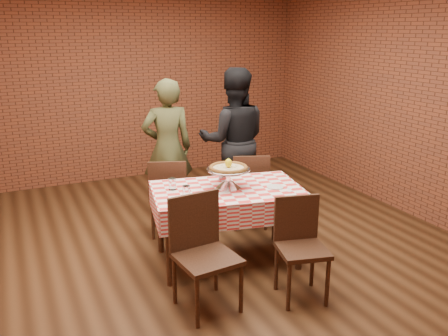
{
  "coord_description": "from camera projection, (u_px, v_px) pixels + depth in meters",
  "views": [
    {
      "loc": [
        -1.7,
        -4.06,
        2.25
      ],
      "look_at": [
        0.18,
        -0.04,
        0.93
      ],
      "focal_mm": 38.06,
      "sensor_mm": 36.0,
      "label": 1
    }
  ],
  "objects": [
    {
      "name": "chair_far_right",
      "position": [
        249.0,
        189.0,
        5.51
      ],
      "size": [
        0.53,
        0.53,
        0.89
      ],
      "primitive_type": null,
      "rotation": [
        0.0,
        0.0,
        2.78
      ],
      "color": "#442717",
      "rests_on": "ground"
    },
    {
      "name": "sweetener_packet_b",
      "position": [
        290.0,
        188.0,
        4.55
      ],
      "size": [
        0.06,
        0.06,
        0.0
      ],
      "primitive_type": "cube",
      "rotation": [
        0.0,
        0.0,
        -0.63
      ],
      "color": "white",
      "rests_on": "tablecloth"
    },
    {
      "name": "chair_near_right",
      "position": [
        302.0,
        251.0,
        3.99
      ],
      "size": [
        0.48,
        0.48,
        0.87
      ],
      "primitive_type": null,
      "rotation": [
        0.0,
        0.0,
        -0.24
      ],
      "color": "#442717",
      "rests_on": "ground"
    },
    {
      "name": "pizza",
      "position": [
        228.0,
        168.0,
        4.53
      ],
      "size": [
        0.46,
        0.46,
        0.03
      ],
      "primitive_type": "cylinder",
      "rotation": [
        0.0,
        0.0,
        -0.28
      ],
      "color": "#CBBB8F",
      "rests_on": "pizza_stand"
    },
    {
      "name": "side_plate",
      "position": [
        275.0,
        187.0,
        4.58
      ],
      "size": [
        0.19,
        0.19,
        0.01
      ],
      "primitive_type": "cylinder",
      "rotation": [
        0.0,
        0.0,
        -0.19
      ],
      "color": "white",
      "rests_on": "tablecloth"
    },
    {
      "name": "water_glass_right",
      "position": [
        172.0,
        184.0,
        4.51
      ],
      "size": [
        0.08,
        0.08,
        0.11
      ],
      "primitive_type": "cylinder",
      "rotation": [
        0.0,
        0.0,
        -0.19
      ],
      "color": "white",
      "rests_on": "tablecloth"
    },
    {
      "name": "diner_black",
      "position": [
        234.0,
        141.0,
        5.88
      ],
      "size": [
        1.06,
        0.95,
        1.79
      ],
      "primitive_type": "imported",
      "rotation": [
        0.0,
        0.0,
        2.77
      ],
      "color": "black",
      "rests_on": "ground"
    },
    {
      "name": "ground",
      "position": [
        207.0,
        256.0,
        4.85
      ],
      "size": [
        6.0,
        6.0,
        0.0
      ],
      "primitive_type": "plane",
      "color": "black",
      "rests_on": "ground"
    },
    {
      "name": "water_glass_left",
      "position": [
        186.0,
        192.0,
        4.3
      ],
      "size": [
        0.08,
        0.08,
        0.11
      ],
      "primitive_type": "cylinder",
      "rotation": [
        0.0,
        0.0,
        -0.19
      ],
      "color": "white",
      "rests_on": "tablecloth"
    },
    {
      "name": "back_wall",
      "position": [
        127.0,
        83.0,
        7.05
      ],
      "size": [
        5.5,
        0.0,
        5.5
      ],
      "primitive_type": "plane",
      "rotation": [
        1.57,
        0.0,
        0.0
      ],
      "color": "brown",
      "rests_on": "ground"
    },
    {
      "name": "chair_far_left",
      "position": [
        169.0,
        196.0,
        5.29
      ],
      "size": [
        0.53,
        0.53,
        0.89
      ],
      "primitive_type": null,
      "rotation": [
        0.0,
        0.0,
        2.78
      ],
      "color": "#442717",
      "rests_on": "ground"
    },
    {
      "name": "table",
      "position": [
        227.0,
        225.0,
        4.66
      ],
      "size": [
        1.54,
        1.1,
        0.75
      ],
      "primitive_type": "cube",
      "rotation": [
        0.0,
        0.0,
        -0.19
      ],
      "color": "#442717",
      "rests_on": "ground"
    },
    {
      "name": "lemon",
      "position": [
        228.0,
        163.0,
        4.52
      ],
      "size": [
        0.08,
        0.08,
        0.09
      ],
      "primitive_type": "ellipsoid",
      "rotation": [
        0.0,
        0.0,
        -0.28
      ],
      "color": "yellow",
      "rests_on": "pizza"
    },
    {
      "name": "condiment_caddy",
      "position": [
        222.0,
        173.0,
        4.8
      ],
      "size": [
        0.11,
        0.09,
        0.15
      ],
      "primitive_type": "cube",
      "rotation": [
        0.0,
        0.0,
        -0.08
      ],
      "color": "silver",
      "rests_on": "tablecloth"
    },
    {
      "name": "tablecloth",
      "position": [
        227.0,
        200.0,
        4.59
      ],
      "size": [
        1.58,
        1.14,
        0.24
      ],
      "primitive_type": null,
      "rotation": [
        0.0,
        0.0,
        -0.19
      ],
      "color": "red",
      "rests_on": "table"
    },
    {
      "name": "chair_near_left",
      "position": [
        207.0,
        256.0,
        3.83
      ],
      "size": [
        0.51,
        0.51,
        0.94
      ],
      "primitive_type": null,
      "rotation": [
        0.0,
        0.0,
        0.11
      ],
      "color": "#442717",
      "rests_on": "ground"
    },
    {
      "name": "pizza_stand",
      "position": [
        228.0,
        178.0,
        4.56
      ],
      "size": [
        0.53,
        0.53,
        0.19
      ],
      "primitive_type": null,
      "rotation": [
        0.0,
        0.0,
        -0.28
      ],
      "color": "silver",
      "rests_on": "tablecloth"
    },
    {
      "name": "sweetener_packet_a",
      "position": [
        290.0,
        191.0,
        4.48
      ],
      "size": [
        0.05,
        0.04,
        0.0
      ],
      "primitive_type": "cube",
      "rotation": [
        0.0,
        0.0,
        -0.04
      ],
      "color": "white",
      "rests_on": "tablecloth"
    },
    {
      "name": "diner_olive",
      "position": [
        167.0,
        148.0,
        5.74
      ],
      "size": [
        0.66,
        0.48,
        1.68
      ],
      "primitive_type": "imported",
      "rotation": [
        0.0,
        0.0,
        3.01
      ],
      "color": "#434525",
      "rests_on": "ground"
    }
  ]
}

